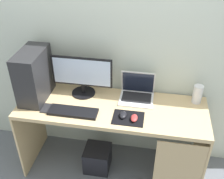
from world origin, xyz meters
The scene contains 13 objects.
ground_plane centered at (0.00, 0.00, 0.00)m, with size 8.00×8.00×0.00m, color slate.
wall_back centered at (0.00, 0.33, 1.30)m, with size 4.00×0.05×2.60m.
desk centered at (0.02, -0.01, 0.62)m, with size 1.67×0.58×0.77m.
pc_tower centered at (-0.70, 0.03, 1.00)m, with size 0.21×0.41×0.46m, color #232326.
monitor centered at (-0.30, 0.15, 0.97)m, with size 0.55×0.22×0.38m.
laptop centered at (0.20, 0.17, 0.82)m, with size 0.31×0.25×0.25m.
speaker centered at (0.73, 0.20, 0.86)m, with size 0.08×0.08×0.17m, color silver.
keyboard centered at (-0.31, -0.15, 0.78)m, with size 0.42×0.14×0.02m, color black.
mousepad centered at (0.16, -0.14, 0.77)m, with size 0.26×0.20×0.01m, color black.
mouse_left centered at (0.12, -0.13, 0.79)m, with size 0.06×0.10×0.03m, color black.
mouse_right centered at (0.21, -0.15, 0.79)m, with size 0.06×0.10×0.03m, color #B23333.
cell_phone centered at (-0.56, -0.13, 0.78)m, with size 0.07×0.13×0.01m, color #232326.
subwoofer centered at (-0.14, -0.04, 0.13)m, with size 0.25×0.25×0.25m, color black.
Camera 1 is at (0.33, -1.89, 2.24)m, focal length 43.94 mm.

